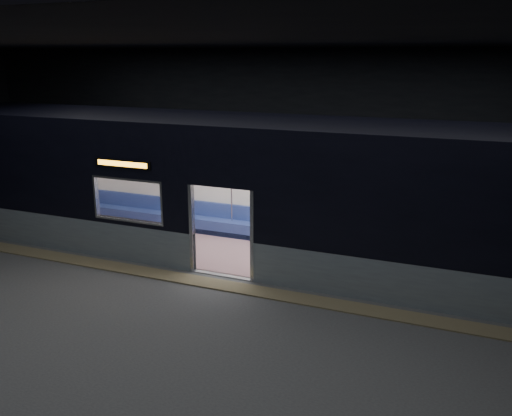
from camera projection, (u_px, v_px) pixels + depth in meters
The scene contains 7 objects.
station_floor at pixel (200, 294), 11.22m from camera, with size 24.00×14.00×0.01m, color #47494C.
station_envelope at pixel (195, 116), 10.23m from camera, with size 24.00×14.00×5.00m.
tactile_strip at pixel (212, 284), 11.71m from camera, with size 22.80×0.50×0.03m, color #8C7F59.
metro_car at pixel (248, 182), 12.99m from camera, with size 18.00×3.04×3.35m.
passenger at pixel (348, 223), 13.35m from camera, with size 0.40×0.67×1.33m.
handbag at pixel (347, 230), 13.18m from camera, with size 0.28×0.24×0.14m, color black.
transit_map at pixel (426, 201), 12.80m from camera, with size 0.91×0.03×0.59m, color white.
Camera 1 is at (4.99, -9.11, 4.76)m, focal length 38.00 mm.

